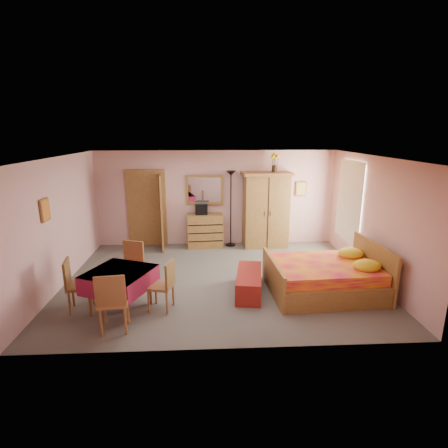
{
  "coord_description": "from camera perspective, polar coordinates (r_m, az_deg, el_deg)",
  "views": [
    {
      "loc": [
        -0.28,
        -6.97,
        3.09
      ],
      "look_at": [
        0.1,
        0.3,
        1.15
      ],
      "focal_mm": 28.0,
      "sensor_mm": 36.0,
      "label": 1
    }
  ],
  "objects": [
    {
      "name": "wall_left",
      "position": [
        7.78,
        -25.32,
        0.17
      ],
      "size": [
        0.1,
        5.0,
        2.6
      ],
      "primitive_type": "cube",
      "color": "#D19B97",
      "rests_on": "floor"
    },
    {
      "name": "sunflower_vase",
      "position": [
        9.39,
        8.26,
        9.9
      ],
      "size": [
        0.21,
        0.21,
        0.49
      ],
      "primitive_type": "cube",
      "rotation": [
        0.0,
        0.0,
        0.06
      ],
      "color": "yellow",
      "rests_on": "wardrobe"
    },
    {
      "name": "chair_north",
      "position": [
        7.18,
        -15.22,
        -6.87
      ],
      "size": [
        0.57,
        0.57,
        0.98
      ],
      "primitive_type": "cube",
      "rotation": [
        0.0,
        0.0,
        2.8
      ],
      "color": "#9F6E36",
      "rests_on": "floor"
    },
    {
      "name": "chair_east",
      "position": [
        6.36,
        -10.31,
        -9.8
      ],
      "size": [
        0.5,
        0.5,
        0.91
      ],
      "primitive_type": "cube",
      "rotation": [
        0.0,
        0.0,
        1.32
      ],
      "color": "#A26636",
      "rests_on": "floor"
    },
    {
      "name": "picture_back",
      "position": [
        9.92,
        12.47,
        5.63
      ],
      "size": [
        0.3,
        0.04,
        0.4
      ],
      "primitive_type": "cube",
      "color": "#D8BF59",
      "rests_on": "wall_back"
    },
    {
      "name": "wall_back",
      "position": [
        9.64,
        -1.29,
        4.21
      ],
      "size": [
        6.5,
        0.1,
        2.6
      ],
      "primitive_type": "cube",
      "color": "#D19B97",
      "rests_on": "floor"
    },
    {
      "name": "chest_of_drawers",
      "position": [
        9.58,
        -3.12,
        -1.07
      ],
      "size": [
        0.99,
        0.55,
        0.91
      ],
      "primitive_type": "cube",
      "rotation": [
        0.0,
        0.0,
        0.07
      ],
      "color": "olive",
      "rests_on": "floor"
    },
    {
      "name": "floor",
      "position": [
        7.63,
        -0.64,
        -8.97
      ],
      "size": [
        6.5,
        6.5,
        0.0
      ],
      "primitive_type": "plane",
      "color": "#646058",
      "rests_on": "ground"
    },
    {
      "name": "dining_table",
      "position": [
        6.53,
        -16.5,
        -10.34
      ],
      "size": [
        1.32,
        1.32,
        0.74
      ],
      "primitive_type": "cube",
      "rotation": [
        0.0,
        0.0,
        -0.39
      ],
      "color": "maroon",
      "rests_on": "floor"
    },
    {
      "name": "bed",
      "position": [
        7.15,
        16.0,
        -6.99
      ],
      "size": [
        2.2,
        1.77,
        0.98
      ],
      "primitive_type": "cube",
      "rotation": [
        0.0,
        0.0,
        0.05
      ],
      "color": "#CA133F",
      "rests_on": "floor"
    },
    {
      "name": "wardrobe",
      "position": [
        9.53,
        6.83,
        2.28
      ],
      "size": [
        1.34,
        0.75,
        2.05
      ],
      "primitive_type": "cube",
      "rotation": [
        0.0,
        0.0,
        0.06
      ],
      "color": "olive",
      "rests_on": "floor"
    },
    {
      "name": "floor_lamp",
      "position": [
        9.51,
        1.11,
        2.46
      ],
      "size": [
        0.34,
        0.34,
        2.08
      ],
      "primitive_type": "cube",
      "rotation": [
        0.0,
        0.0,
        -0.32
      ],
      "color": "black",
      "rests_on": "floor"
    },
    {
      "name": "chair_west",
      "position": [
        6.71,
        -22.4,
        -9.17
      ],
      "size": [
        0.51,
        0.51,
        0.95
      ],
      "primitive_type": "cube",
      "rotation": [
        0.0,
        0.0,
        -1.38
      ],
      "color": "brown",
      "rests_on": "floor"
    },
    {
      "name": "wall_right",
      "position": [
        8.02,
        23.22,
        0.79
      ],
      "size": [
        0.1,
        5.0,
        2.6
      ],
      "primitive_type": "cube",
      "color": "#D19B97",
      "rests_on": "floor"
    },
    {
      "name": "stereo",
      "position": [
        9.45,
        -3.74,
        2.48
      ],
      "size": [
        0.34,
        0.26,
        0.3
      ],
      "primitive_type": "cube",
      "rotation": [
        0.0,
        0.0,
        0.08
      ],
      "color": "black",
      "rests_on": "chest_of_drawers"
    },
    {
      "name": "wall_front",
      "position": [
        4.82,
        0.57,
        -6.84
      ],
      "size": [
        6.5,
        0.1,
        2.6
      ],
      "primitive_type": "cube",
      "color": "#D19B97",
      "rests_on": "floor"
    },
    {
      "name": "chair_south",
      "position": [
        5.91,
        -17.6,
        -11.8
      ],
      "size": [
        0.5,
        0.5,
        1.0
      ],
      "primitive_type": "cube",
      "rotation": [
        0.0,
        0.0,
        0.11
      ],
      "color": "#A46837",
      "rests_on": "floor"
    },
    {
      "name": "wall_mirror",
      "position": [
        9.55,
        -3.21,
        5.61
      ],
      "size": [
        1.02,
        0.13,
        0.81
      ],
      "primitive_type": "cube",
      "rotation": [
        0.0,
        0.0,
        -0.07
      ],
      "color": "silver",
      "rests_on": "wall_back"
    },
    {
      "name": "picture_left",
      "position": [
        7.15,
        -27.21,
        2.05
      ],
      "size": [
        0.04,
        0.32,
        0.42
      ],
      "primitive_type": "cube",
      "color": "orange",
      "rests_on": "wall_left"
    },
    {
      "name": "window",
      "position": [
        9.04,
        19.82,
        3.57
      ],
      "size": [
        0.08,
        1.4,
        1.95
      ],
      "primitive_type": "cube",
      "color": "white",
      "rests_on": "wall_right"
    },
    {
      "name": "ceiling",
      "position": [
        6.99,
        -0.7,
        10.9
      ],
      "size": [
        6.5,
        6.5,
        0.0
      ],
      "primitive_type": "plane",
      "rotation": [
        3.14,
        0.0,
        0.0
      ],
      "color": "brown",
      "rests_on": "wall_back"
    },
    {
      "name": "bench",
      "position": [
        6.98,
        4.1,
        -9.49
      ],
      "size": [
        0.65,
        1.32,
        0.42
      ],
      "primitive_type": "cube",
      "rotation": [
        0.0,
        0.0,
        -0.15
      ],
      "color": "maroon",
      "rests_on": "floor"
    },
    {
      "name": "doorway",
      "position": [
        9.8,
        -12.46,
        2.39
      ],
      "size": [
        1.06,
        0.12,
        2.15
      ],
      "primitive_type": "cube",
      "color": "#9E6B35",
      "rests_on": "floor"
    }
  ]
}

